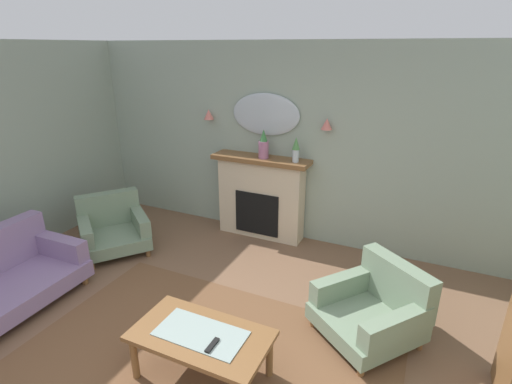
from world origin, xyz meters
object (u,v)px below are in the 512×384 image
Objects in this scene: fireplace at (261,198)px; coffee_table at (201,339)px; wall_sconce_right at (327,124)px; tv_remote at (212,345)px; wall_mirror at (265,114)px; mantel_vase_right at (296,148)px; mantel_vase_centre at (264,146)px; armchair_by_coffee_table at (113,227)px; wall_sconce_left at (209,114)px; armchair_near_fireplace at (375,307)px.

coffee_table is at bearing -76.07° from fireplace.
coffee_table is at bearing -94.62° from wall_sconce_right.
wall_mirror is at bearing 105.86° from tv_remote.
wall_mirror is at bearing 103.23° from coffee_table.
wall_sconce_right is at bearing 88.79° from tv_remote.
mantel_vase_right is at bearing 93.06° from coffee_table.
wall_sconce_right is 0.88× the size of tv_remote.
wall_sconce_right is at bearing 85.38° from coffee_table.
mantel_vase_right is 0.30× the size of coffee_table.
mantel_vase_centre reaches higher than coffee_table.
armchair_by_coffee_table reaches higher than coffee_table.
wall_sconce_left reaches higher than tv_remote.
wall_sconce_right reaches higher than armchair_by_coffee_table.
wall_mirror is 0.84× the size of armchair_near_fireplace.
tv_remote is 1.58m from armchair_near_fireplace.
coffee_table is 0.97× the size of armchair_near_fireplace.
wall_mirror is 0.85m from wall_sconce_right.
armchair_by_coffee_table is (-2.47, -1.28, -1.35)m from wall_sconce_right.
fireplace is at bearing 141.27° from armchair_near_fireplace.
wall_sconce_left reaches higher than armchair_near_fireplace.
mantel_vase_centre is at bearing 141.04° from armchair_near_fireplace.
armchair_by_coffee_table is at bearing -145.33° from mantel_vase_centre.
wall_sconce_left is at bearing 173.84° from fireplace.
armchair_near_fireplace is (1.02, 1.19, -0.15)m from tv_remote.
armchair_near_fireplace is at bearing -38.73° from fireplace.
wall_sconce_left is 0.12× the size of armchair_near_fireplace.
fireplace is 2.03m from armchair_by_coffee_table.
armchair_by_coffee_table is at bearing -152.69° from wall_sconce_right.
wall_mirror is (-0.00, 0.14, 1.14)m from fireplace.
mantel_vase_right is (0.50, -0.03, 0.77)m from fireplace.
wall_mirror is at bearing 39.27° from armchair_by_coffee_table.
wall_sconce_right is (0.35, 0.12, 0.32)m from mantel_vase_right.
wall_sconce_right is at bearing 6.16° from fireplace.
coffee_table is (0.64, -2.56, -0.19)m from fireplace.
armchair_near_fireplace is at bearing 49.48° from tv_remote.
wall_mirror is 6.00× the size of tv_remote.
armchair_near_fireplace is (0.96, -1.55, -1.35)m from wall_sconce_right.
wall_mirror reaches higher than coffee_table.
mantel_vase_centre reaches higher than mantel_vase_right.
coffee_table is (0.59, -2.53, -0.94)m from mantel_vase_centre.
coffee_table is (0.64, -2.70, -1.33)m from wall_mirror.
wall_mirror is at bearing 3.37° from wall_sconce_left.
wall_mirror reaches higher than wall_sconce_right.
wall_mirror is at bearing 161.22° from mantel_vase_right.
armchair_near_fireplace is at bearing -30.13° from wall_sconce_left.
mantel_vase_right is 0.29× the size of armchair_near_fireplace.
tv_remote is at bearing -91.21° from wall_sconce_right.
armchair_by_coffee_table is at bearing -121.18° from wall_sconce_left.
fireplace is 1.15m from wall_mirror.
mantel_vase_right reaches higher than fireplace.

